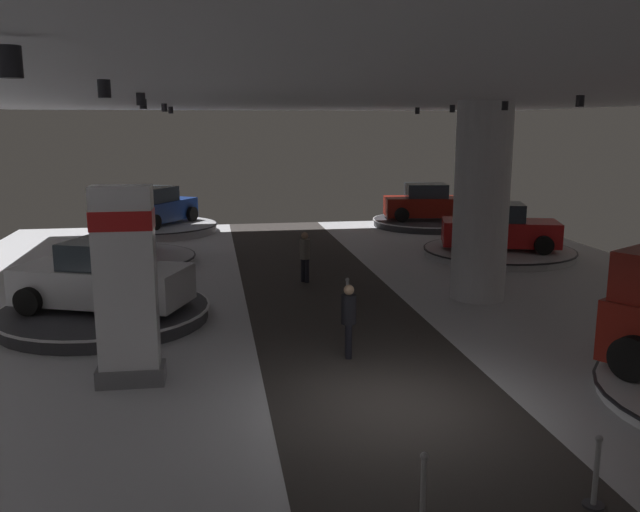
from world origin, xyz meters
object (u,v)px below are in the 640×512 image
Objects in this scene: display_car_far_right at (499,228)px; visitor_walking_near at (349,316)px; visitor_walking_far at (305,254)px; display_car_deep_left at (155,208)px; display_car_far_left at (120,235)px; display_car_deep_right at (428,203)px; display_platform_deep_right at (428,222)px; display_platform_far_right at (499,252)px; display_platform_deep_left at (157,228)px; display_platform_mid_left at (105,314)px; display_car_mid_left at (104,278)px; brand_sign_pylon at (126,284)px; display_platform_far_left at (121,260)px; column_right at (481,202)px.

visitor_walking_near is (-7.79, -9.75, -0.14)m from display_car_far_right.
visitor_walking_near is at bearing -90.43° from visitor_walking_far.
display_car_deep_left is 7.02m from display_car_far_left.
visitor_walking_far is (-7.51, -10.42, -0.20)m from display_car_deep_right.
display_platform_deep_right is 1.22× the size of display_car_far_left.
display_platform_far_right is 8.33m from visitor_walking_far.
visitor_walking_near is at bearing -73.19° from display_car_deep_left.
display_platform_far_right is 12.51m from visitor_walking_near.
display_car_deep_right reaches higher than display_platform_far_right.
display_car_deep_left is at bearing -122.22° from display_platform_deep_left.
display_platform_mid_left is (-13.07, -13.69, -0.91)m from display_car_deep_right.
display_car_deep_left is (-13.10, 7.76, 0.98)m from display_platform_far_right.
brand_sign_pylon is at bearing -75.73° from display_car_mid_left.
display_car_far_right is (12.18, 10.46, -0.92)m from brand_sign_pylon.
display_car_far_right is at bearing -30.67° from display_car_deep_left.
display_platform_deep_left is at bearing 84.32° from display_platform_far_left.
display_car_deep_right is at bearing 91.96° from display_platform_far_right.
display_platform_deep_left is at bearing 116.45° from visitor_walking_far.
display_platform_far_left is 12.14m from visitor_walking_near.
display_car_deep_right is (-0.03, 0.00, 0.92)m from display_platform_deep_right.
display_car_mid_left is (-13.30, -6.19, 0.96)m from display_platform_far_right.
display_car_far_right is at bearing -88.49° from display_platform_deep_right.
display_car_deep_right is at bearing 171.52° from display_platform_deep_right.
display_car_deep_left reaches higher than display_platform_far_left.
display_platform_mid_left is 1.20× the size of display_car_far_left.
display_car_deep_left is at bearing 89.21° from display_car_mid_left.
display_platform_mid_left is 0.93m from display_car_mid_left.
display_car_far_right is 12.48m from visitor_walking_near.
visitor_walking_far is (6.01, -3.68, -0.14)m from display_car_far_left.
visitor_walking_near reaches higher than display_platform_mid_left.
display_platform_mid_left is at bearing 158.35° from display_car_mid_left.
display_platform_mid_left is at bearing 104.59° from brand_sign_pylon.
display_car_deep_left is (-12.85, 0.25, 0.03)m from display_car_deep_right.
display_platform_far_right is 14.69m from display_platform_mid_left.
display_platform_mid_left is at bearing -176.56° from column_right.
display_car_deep_right reaches higher than display_car_far_right.
display_platform_far_right is 1.28× the size of display_car_far_left.
display_platform_deep_left is at bearing 89.03° from display_platform_mid_left.
display_car_far_left is (-0.69, -7.02, 0.85)m from display_platform_deep_left.
display_platform_deep_right is at bearing 91.73° from display_platform_far_right.
brand_sign_pylon is at bearing -123.73° from display_platform_deep_right.
display_platform_deep_right is at bearing 56.27° from brand_sign_pylon.
display_car_deep_left is 0.86× the size of display_platform_mid_left.
brand_sign_pylon reaches higher than display_platform_far_right.
display_car_deep_left is at bearing 178.85° from display_platform_deep_right.
display_car_mid_left is at bearing -21.65° from display_platform_mid_left.
display_car_mid_left is at bearing -154.94° from display_car_far_right.
brand_sign_pylon reaches higher than visitor_walking_far.
display_platform_deep_right is 3.37× the size of visitor_walking_far.
display_platform_far_left is at bearing 148.30° from visitor_walking_far.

